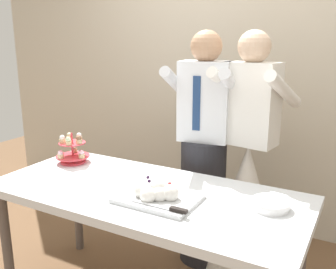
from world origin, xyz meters
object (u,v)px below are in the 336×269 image
at_px(plate_stack, 270,204).
at_px(main_cake_tray, 157,193).
at_px(person_groom, 203,163).
at_px(person_bride, 246,191).
at_px(cupcake_stand, 72,150).
at_px(dessert_table, 145,202).

bearing_deg(plate_stack, main_cake_tray, -160.77).
bearing_deg(person_groom, main_cake_tray, -85.49).
bearing_deg(person_bride, cupcake_stand, -153.32).
xyz_separation_m(dessert_table, cupcake_stand, (-0.69, 0.17, 0.16)).
bearing_deg(plate_stack, dessert_table, -170.68).
xyz_separation_m(cupcake_stand, person_bride, (1.07, 0.54, -0.28)).
height_order(main_cake_tray, person_groom, person_groom).
relative_size(cupcake_stand, plate_stack, 1.15).
height_order(cupcake_stand, main_cake_tray, cupcake_stand).
bearing_deg(person_bride, person_groom, -170.95).
distance_m(dessert_table, cupcake_stand, 0.73).
relative_size(plate_stack, person_groom, 0.12).
xyz_separation_m(cupcake_stand, main_cake_tray, (0.82, -0.25, -0.05)).
height_order(plate_stack, person_bride, person_bride).
bearing_deg(person_groom, cupcake_stand, -147.39).
bearing_deg(person_bride, plate_stack, -63.26).
bearing_deg(dessert_table, person_bride, 62.19).
bearing_deg(person_groom, dessert_table, -96.03).
xyz_separation_m(dessert_table, person_bride, (0.37, 0.71, -0.12)).
height_order(dessert_table, cupcake_stand, cupcake_stand).
bearing_deg(dessert_table, person_groom, 83.97).
distance_m(cupcake_stand, person_bride, 1.23).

